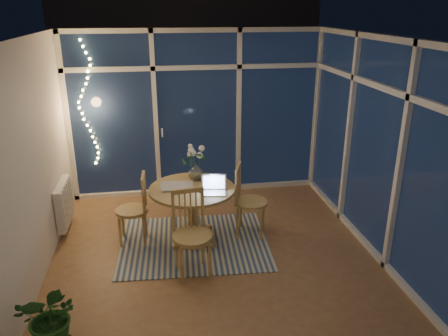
% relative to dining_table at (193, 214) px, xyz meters
% --- Properties ---
extents(floor, '(4.00, 4.00, 0.00)m').
position_rel_dining_table_xyz_m(floor, '(0.25, -0.35, -0.37)').
color(floor, brown).
rests_on(floor, ground).
extents(ceiling, '(4.00, 4.00, 0.00)m').
position_rel_dining_table_xyz_m(ceiling, '(0.25, -0.35, 2.23)').
color(ceiling, white).
rests_on(ceiling, wall_back).
extents(wall_back, '(4.00, 0.04, 2.60)m').
position_rel_dining_table_xyz_m(wall_back, '(0.25, 1.65, 0.93)').
color(wall_back, silver).
rests_on(wall_back, floor).
extents(wall_front, '(4.00, 0.04, 2.60)m').
position_rel_dining_table_xyz_m(wall_front, '(0.25, -2.35, 0.93)').
color(wall_front, silver).
rests_on(wall_front, floor).
extents(wall_left, '(0.04, 4.00, 2.60)m').
position_rel_dining_table_xyz_m(wall_left, '(-1.75, -0.35, 0.93)').
color(wall_left, silver).
rests_on(wall_left, floor).
extents(wall_right, '(0.04, 4.00, 2.60)m').
position_rel_dining_table_xyz_m(wall_right, '(2.25, -0.35, 0.93)').
color(wall_right, silver).
rests_on(wall_right, floor).
extents(window_wall_back, '(4.00, 0.10, 2.60)m').
position_rel_dining_table_xyz_m(window_wall_back, '(0.25, 1.61, 0.93)').
color(window_wall_back, white).
rests_on(window_wall_back, floor).
extents(window_wall_right, '(0.10, 4.00, 2.60)m').
position_rel_dining_table_xyz_m(window_wall_right, '(2.21, -0.35, 0.93)').
color(window_wall_right, white).
rests_on(window_wall_right, floor).
extents(radiator, '(0.10, 0.70, 0.58)m').
position_rel_dining_table_xyz_m(radiator, '(-1.69, 0.55, 0.03)').
color(radiator, silver).
rests_on(radiator, wall_left).
extents(fairy_lights, '(0.24, 0.10, 1.85)m').
position_rel_dining_table_xyz_m(fairy_lights, '(-1.40, 1.53, 1.15)').
color(fairy_lights, '#FFD366').
rests_on(fairy_lights, window_wall_back).
extents(garden_patio, '(12.00, 6.00, 0.10)m').
position_rel_dining_table_xyz_m(garden_patio, '(0.75, 4.65, -0.43)').
color(garden_patio, black).
rests_on(garden_patio, ground).
extents(garden_fence, '(11.00, 0.08, 1.80)m').
position_rel_dining_table_xyz_m(garden_fence, '(0.25, 5.15, 0.53)').
color(garden_fence, '#331A12').
rests_on(garden_fence, ground).
extents(neighbour_roof, '(7.00, 3.00, 2.20)m').
position_rel_dining_table_xyz_m(neighbour_roof, '(0.55, 8.15, 1.83)').
color(neighbour_roof, '#32353C').
rests_on(neighbour_roof, ground).
extents(garden_shrubs, '(0.90, 0.90, 0.90)m').
position_rel_dining_table_xyz_m(garden_shrubs, '(-0.55, 3.05, 0.08)').
color(garden_shrubs, black).
rests_on(garden_shrubs, ground).
extents(rug, '(1.98, 1.62, 0.01)m').
position_rel_dining_table_xyz_m(rug, '(0.00, -0.10, -0.37)').
color(rug, beige).
rests_on(rug, floor).
extents(dining_table, '(1.15, 1.15, 0.74)m').
position_rel_dining_table_xyz_m(dining_table, '(0.00, 0.00, 0.00)').
color(dining_table, '#A6844B').
rests_on(dining_table, floor).
extents(chair_left, '(0.46, 0.46, 0.94)m').
position_rel_dining_table_xyz_m(chair_left, '(-0.77, 0.08, 0.10)').
color(chair_left, '#A6844B').
rests_on(chair_left, floor).
extents(chair_right, '(0.58, 0.58, 0.99)m').
position_rel_dining_table_xyz_m(chair_right, '(0.78, 0.03, 0.12)').
color(chair_right, '#A6844B').
rests_on(chair_right, floor).
extents(chair_front, '(0.53, 0.53, 1.01)m').
position_rel_dining_table_xyz_m(chair_front, '(-0.07, -0.77, 0.13)').
color(chair_front, '#A6844B').
rests_on(chair_front, floor).
extents(laptop, '(0.34, 0.31, 0.22)m').
position_rel_dining_table_xyz_m(laptop, '(0.25, -0.21, 0.48)').
color(laptop, silver).
rests_on(laptop, dining_table).
extents(flower_vase, '(0.21, 0.21, 0.21)m').
position_rel_dining_table_xyz_m(flower_vase, '(0.09, 0.29, 0.48)').
color(flower_vase, silver).
rests_on(flower_vase, dining_table).
extents(bowl, '(0.16, 0.16, 0.04)m').
position_rel_dining_table_xyz_m(bowl, '(0.38, 0.14, 0.39)').
color(bowl, silver).
rests_on(bowl, dining_table).
extents(newspapers, '(0.39, 0.30, 0.02)m').
position_rel_dining_table_xyz_m(newspapers, '(-0.21, 0.07, 0.38)').
color(newspapers, '#BCBAB2').
rests_on(newspapers, dining_table).
extents(phone, '(0.13, 0.08, 0.01)m').
position_rel_dining_table_xyz_m(phone, '(0.14, -0.15, 0.38)').
color(phone, black).
rests_on(phone, dining_table).
extents(potted_plant, '(0.67, 0.63, 0.76)m').
position_rel_dining_table_xyz_m(potted_plant, '(-1.36, -1.89, 0.01)').
color(potted_plant, '#1B4D1E').
rests_on(potted_plant, floor).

